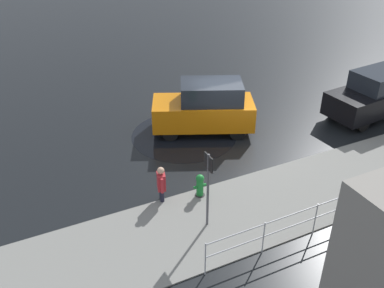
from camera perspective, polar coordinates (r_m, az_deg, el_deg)
name	(u,v)px	position (r m, az deg, el deg)	size (l,w,h in m)	color
ground_plane	(231,135)	(16.87, 5.25, 1.15)	(60.00, 60.00, 0.00)	black
kerb_strip	(299,193)	(14.04, 14.02, -6.42)	(24.00, 3.20, 0.04)	slate
moving_hatchback	(205,107)	(16.69, 1.78, 4.90)	(4.25, 3.15, 2.06)	orange
parked_sedan	(377,94)	(19.54, 23.39, 6.18)	(4.43, 2.11, 1.98)	black
fire_hydrant	(200,186)	(13.32, 1.06, -5.59)	(0.42, 0.31, 0.80)	#197A2D
pedestrian	(161,182)	(13.01, -4.12, -5.13)	(0.33, 0.55, 1.22)	#B2262D
metal_railing	(340,205)	(12.75, 19.15, -7.69)	(8.53, 0.04, 1.05)	#B7BABF
sign_post	(208,180)	(11.53, 2.16, -4.86)	(0.07, 0.44, 2.40)	#4C4C51
puddle_patch	(184,135)	(16.82, -1.08, 1.20)	(4.13, 4.13, 0.01)	black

